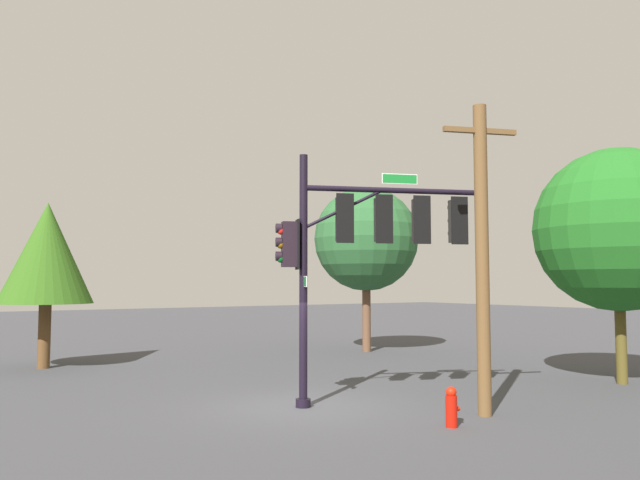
# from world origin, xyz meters

# --- Properties ---
(ground_plane) EXTENTS (120.00, 120.00, 0.00)m
(ground_plane) POSITION_xyz_m (0.00, 0.00, 0.00)
(ground_plane) COLOR #3D3D42
(signal_pole_assembly) EXTENTS (4.86, 2.24, 6.13)m
(signal_pole_assembly) POSITION_xyz_m (1.44, -0.57, 4.17)
(signal_pole_assembly) COLOR black
(signal_pole_assembly) RESTS_ON ground_plane
(utility_pole) EXTENTS (1.72, 0.76, 7.09)m
(utility_pole) POSITION_xyz_m (2.89, -3.08, 3.65)
(utility_pole) COLOR brown
(utility_pole) RESTS_ON ground_plane
(fire_hydrant) EXTENTS (0.33, 0.24, 0.83)m
(fire_hydrant) POSITION_xyz_m (1.45, -3.47, 0.41)
(fire_hydrant) COLOR red
(fire_hydrant) RESTS_ON ground_plane
(tree_near) EXTENTS (3.22, 3.22, 5.83)m
(tree_near) POSITION_xyz_m (-3.95, 10.82, 4.01)
(tree_near) COLOR brown
(tree_near) RESTS_ON ground_plane
(tree_mid) EXTENTS (4.91, 4.91, 7.03)m
(tree_mid) POSITION_xyz_m (9.71, -2.26, 4.57)
(tree_mid) COLOR #51451B
(tree_mid) RESTS_ON ground_plane
(tree_far) EXTENTS (4.56, 4.56, 7.19)m
(tree_far) POSITION_xyz_m (8.74, 8.81, 4.90)
(tree_far) COLOR brown
(tree_far) RESTS_ON ground_plane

